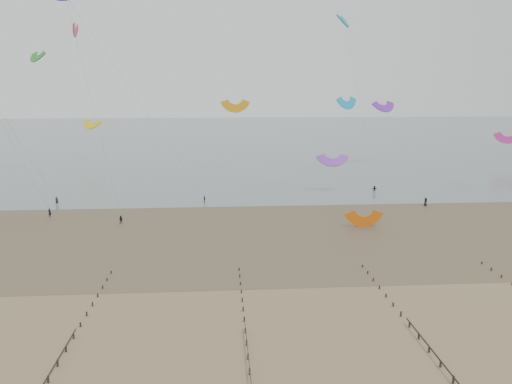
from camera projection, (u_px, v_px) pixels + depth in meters
ground at (209, 308)px, 59.38m from camera, size 500.00×500.00×0.00m
sea_and_shore at (191, 228)px, 92.64m from camera, size 500.00×665.00×0.03m
kitesurfer_lead at (50, 213)px, 100.06m from camera, size 0.72×0.55×1.79m
kitesurfers at (338, 200)px, 111.02m from camera, size 123.23×25.28×1.89m
grounded_kite at (363, 227)px, 93.42m from camera, size 6.10×4.77×3.34m
kites_airborne at (166, 96)px, 140.92m from camera, size 221.82×110.50×43.88m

